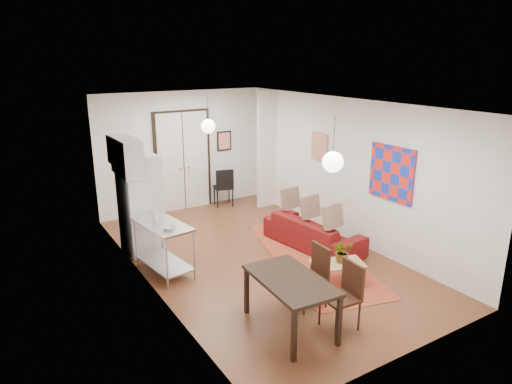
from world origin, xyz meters
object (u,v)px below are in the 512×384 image
dining_chair_far (336,289)px  coffee_table (337,266)px  dining_table (290,284)px  sofa (313,232)px  black_side_chair (221,183)px  kitchen_counter (164,241)px  dining_chair_near (305,270)px  fridge (141,205)px

dining_chair_far → coffee_table: bearing=140.6°
coffee_table → dining_chair_far: size_ratio=1.03×
dining_table → coffee_table: bearing=23.9°
sofa → black_side_chair: (-0.30, 3.38, 0.27)m
kitchen_counter → dining_table: (0.86, -2.56, 0.09)m
dining_chair_far → dining_table: bearing=-109.4°
sofa → kitchen_counter: kitchen_counter is taller
black_side_chair → kitchen_counter: bearing=62.3°
dining_chair_near → black_side_chair: bearing=170.3°
kitchen_counter → fridge: 1.16m
dining_table → black_side_chair: size_ratio=1.46×
fridge → coffee_table: bearing=-57.7°
dining_table → dining_chair_near: size_ratio=1.51×
kitchen_counter → fridge: bearing=83.2°
sofa → dining_chair_far: (-1.48, -2.34, 0.24)m
sofa → dining_chair_far: size_ratio=2.22×
dining_chair_near → dining_chair_far: same height
dining_chair_near → dining_chair_far: 0.70m
coffee_table → kitchen_counter: (-2.29, 1.93, 0.26)m
dining_table → black_side_chair: bearing=72.0°
coffee_table → dining_table: (-1.43, -0.63, 0.35)m
fridge → dining_chair_far: bearing=-74.3°
dining_chair_near → black_side_chair: black_side_chair is taller
coffee_table → fridge: fridge is taller
kitchen_counter → sofa: bearing=-17.2°
sofa → fridge: bearing=53.9°
sofa → kitchen_counter: size_ratio=1.67×
kitchen_counter → black_side_chair: (2.64, 2.91, -0.02)m
coffee_table → dining_chair_near: size_ratio=1.03×
black_side_chair → dining_chair_far: bearing=92.9°
fridge → black_side_chair: (2.67, 1.80, -0.38)m
dining_chair_far → dining_chair_near: bearing=-176.4°
sofa → fridge: size_ratio=1.10×
dining_chair_near → fridge: bearing=-151.7°
fridge → dining_chair_far: size_ratio=2.01×
dining_chair_near → kitchen_counter: bearing=-141.8°
dining_chair_far → kitchen_counter: bearing=-149.0°
dining_table → black_side_chair: 5.76m
dining_chair_far → black_side_chair: 5.85m
kitchen_counter → black_side_chair: black_side_chair is taller
fridge → black_side_chair: bearing=29.1°
kitchen_counter → dining_chair_far: dining_chair_far is taller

